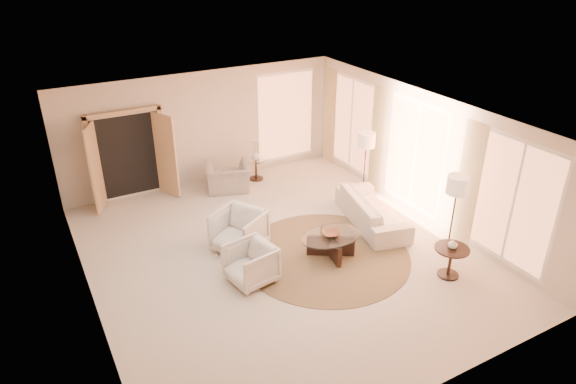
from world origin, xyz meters
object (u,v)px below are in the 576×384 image
end_vase (453,244)px  floor_lamp_far (457,189)px  accent_chair (227,173)px  armchair_right (250,262)px  side_vase (256,156)px  end_table (451,257)px  coffee_table (331,243)px  armchair_left (239,229)px  bowl (331,233)px  side_table (256,167)px  sofa (372,210)px  floor_lamp_near (366,143)px

end_vase → floor_lamp_far: bearing=47.0°
accent_chair → floor_lamp_far: (2.66, -4.75, 0.98)m
armchair_right → side_vase: size_ratio=3.65×
side_vase → end_table: bearing=-77.1°
armchair_right → coffee_table: 1.72m
coffee_table → side_vase: side_vase is taller
armchair_left → end_vase: armchair_left is taller
armchair_right → bowl: 1.72m
side_table → armchair_left: bearing=-121.4°
end_table → armchair_left: bearing=138.1°
accent_chair → end_table: 5.72m
sofa → bowl: (-1.48, -0.63, 0.17)m
coffee_table → end_vase: (1.55, -1.62, 0.39)m
accent_chair → end_table: (2.15, -5.30, -0.05)m
side_table → side_vase: 0.32m
end_table → side_vase: (-1.27, 5.54, 0.25)m
sofa → floor_lamp_near: floor_lamp_near is taller
armchair_right → end_table: 3.64m
end_table → side_vase: bearing=102.9°
accent_chair → side_vase: size_ratio=4.74×
coffee_table → armchair_left: bearing=143.6°
floor_lamp_near → sofa: bearing=-117.6°
coffee_table → floor_lamp_near: floor_lamp_near is taller
bowl → end_vase: bearing=-46.3°
end_vase → sofa: bearing=91.6°
armchair_left → side_table: (1.74, 2.84, -0.13)m
coffee_table → end_vase: end_vase is taller
coffee_table → accent_chair: bearing=99.3°
coffee_table → side_vase: 3.95m
armchair_left → side_table: bearing=117.3°
sofa → side_vase: bearing=33.2°
bowl → end_vase: 2.24m
armchair_left → armchair_right: 1.11m
side_table → floor_lamp_far: 5.41m
floor_lamp_far → bowl: (-2.06, 1.06, -0.93)m
armchair_left → sofa: bearing=50.0°
side_table → end_vase: bearing=-77.1°
coffee_table → side_table: size_ratio=2.99×
floor_lamp_near → bowl: 2.84m
armchair_right → end_vase: size_ratio=4.48×
side_vase → end_vase: bearing=-77.1°
armchair_left → armchair_right: bearing=-44.8°
sofa → floor_lamp_near: size_ratio=1.35×
coffee_table → floor_lamp_near: 2.91m
armchair_left → accent_chair: bearing=130.6°
floor_lamp_far → end_vase: 1.06m
sofa → side_vase: side_vase is taller
end_table → end_vase: (0.00, 0.00, 0.27)m
armchair_right → floor_lamp_near: bearing=105.1°
floor_lamp_near → bowl: (-2.06, -1.73, -0.90)m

